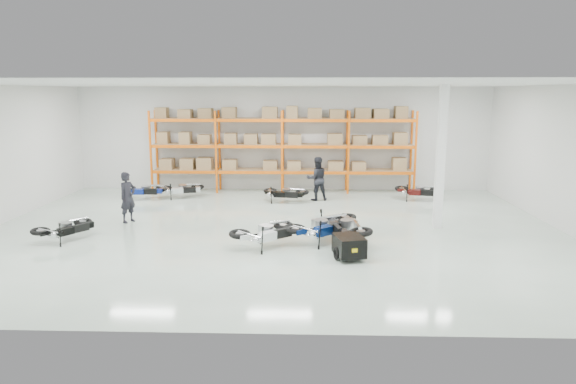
{
  "coord_description": "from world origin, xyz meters",
  "views": [
    {
      "loc": [
        0.96,
        -15.53,
        4.27
      ],
      "look_at": [
        0.43,
        0.69,
        1.1
      ],
      "focal_mm": 32.0,
      "sensor_mm": 36.0,
      "label": 1
    }
  ],
  "objects_px": {
    "person_back": "(317,179)",
    "person_left": "(128,197)",
    "moto_back_c": "(285,190)",
    "trailer": "(349,246)",
    "moto_blue_centre": "(321,223)",
    "moto_black_far_left": "(66,225)",
    "moto_touring_right": "(345,221)",
    "moto_silver_left": "(267,228)",
    "moto_back_a": "(144,187)",
    "moto_back_b": "(182,186)",
    "moto_back_d": "(419,188)"
  },
  "relations": [
    {
      "from": "moto_back_d",
      "to": "person_back",
      "type": "distance_m",
      "value": 4.1
    },
    {
      "from": "moto_back_a",
      "to": "person_left",
      "type": "distance_m",
      "value": 3.74
    },
    {
      "from": "moto_back_c",
      "to": "trailer",
      "type": "bearing_deg",
      "value": -153.07
    },
    {
      "from": "moto_blue_centre",
      "to": "person_left",
      "type": "distance_m",
      "value": 6.7
    },
    {
      "from": "person_back",
      "to": "moto_black_far_left",
      "type": "bearing_deg",
      "value": 24.81
    },
    {
      "from": "trailer",
      "to": "moto_back_c",
      "type": "height_order",
      "value": "moto_back_c"
    },
    {
      "from": "moto_back_b",
      "to": "trailer",
      "type": "bearing_deg",
      "value": -155.25
    },
    {
      "from": "moto_silver_left",
      "to": "moto_back_b",
      "type": "bearing_deg",
      "value": -8.54
    },
    {
      "from": "moto_touring_right",
      "to": "trailer",
      "type": "height_order",
      "value": "moto_touring_right"
    },
    {
      "from": "moto_touring_right",
      "to": "moto_back_a",
      "type": "relative_size",
      "value": 1.23
    },
    {
      "from": "moto_back_a",
      "to": "moto_back_d",
      "type": "relative_size",
      "value": 0.98
    },
    {
      "from": "moto_silver_left",
      "to": "moto_back_a",
      "type": "distance_m",
      "value": 8.35
    },
    {
      "from": "person_back",
      "to": "person_left",
      "type": "bearing_deg",
      "value": 16.47
    },
    {
      "from": "moto_black_far_left",
      "to": "moto_back_c",
      "type": "relative_size",
      "value": 1.01
    },
    {
      "from": "moto_silver_left",
      "to": "person_left",
      "type": "bearing_deg",
      "value": 21.67
    },
    {
      "from": "moto_touring_right",
      "to": "moto_back_d",
      "type": "height_order",
      "value": "moto_touring_right"
    },
    {
      "from": "moto_black_far_left",
      "to": "moto_back_c",
      "type": "height_order",
      "value": "moto_black_far_left"
    },
    {
      "from": "moto_back_a",
      "to": "moto_back_c",
      "type": "relative_size",
      "value": 1.03
    },
    {
      "from": "moto_blue_centre",
      "to": "moto_back_b",
      "type": "bearing_deg",
      "value": 1.41
    },
    {
      "from": "trailer",
      "to": "person_left",
      "type": "relative_size",
      "value": 0.89
    },
    {
      "from": "moto_silver_left",
      "to": "moto_back_a",
      "type": "relative_size",
      "value": 1.12
    },
    {
      "from": "moto_silver_left",
      "to": "person_back",
      "type": "height_order",
      "value": "person_back"
    },
    {
      "from": "moto_blue_centre",
      "to": "moto_back_a",
      "type": "relative_size",
      "value": 1.19
    },
    {
      "from": "trailer",
      "to": "person_left",
      "type": "bearing_deg",
      "value": 138.71
    },
    {
      "from": "moto_silver_left",
      "to": "moto_touring_right",
      "type": "relative_size",
      "value": 0.91
    },
    {
      "from": "trailer",
      "to": "moto_back_a",
      "type": "distance_m",
      "value": 10.58
    },
    {
      "from": "trailer",
      "to": "moto_back_c",
      "type": "relative_size",
      "value": 0.96
    },
    {
      "from": "moto_silver_left",
      "to": "moto_black_far_left",
      "type": "relative_size",
      "value": 1.13
    },
    {
      "from": "moto_back_b",
      "to": "moto_touring_right",
      "type": "bearing_deg",
      "value": -148.6
    },
    {
      "from": "person_left",
      "to": "person_back",
      "type": "relative_size",
      "value": 0.96
    },
    {
      "from": "trailer",
      "to": "moto_silver_left",
      "type": "bearing_deg",
      "value": 142.12
    },
    {
      "from": "person_left",
      "to": "moto_blue_centre",
      "type": "bearing_deg",
      "value": -78.5
    },
    {
      "from": "moto_touring_right",
      "to": "moto_back_d",
      "type": "bearing_deg",
      "value": 49.47
    },
    {
      "from": "trailer",
      "to": "person_back",
      "type": "distance_m",
      "value": 7.44
    },
    {
      "from": "moto_blue_centre",
      "to": "moto_back_c",
      "type": "bearing_deg",
      "value": -27.44
    },
    {
      "from": "person_left",
      "to": "moto_back_d",
      "type": "bearing_deg",
      "value": -39.78
    },
    {
      "from": "moto_back_c",
      "to": "person_left",
      "type": "bearing_deg",
      "value": 134.24
    },
    {
      "from": "moto_touring_right",
      "to": "person_back",
      "type": "xyz_separation_m",
      "value": [
        -0.67,
        5.79,
        0.27
      ]
    },
    {
      "from": "moto_blue_centre",
      "to": "person_back",
      "type": "bearing_deg",
      "value": -40.55
    },
    {
      "from": "trailer",
      "to": "person_left",
      "type": "distance_m",
      "value": 7.93
    },
    {
      "from": "trailer",
      "to": "moto_back_c",
      "type": "bearing_deg",
      "value": 91.74
    },
    {
      "from": "moto_blue_centre",
      "to": "moto_black_far_left",
      "type": "bearing_deg",
      "value": 50.34
    },
    {
      "from": "moto_touring_right",
      "to": "person_left",
      "type": "height_order",
      "value": "person_left"
    },
    {
      "from": "moto_blue_centre",
      "to": "moto_back_a",
      "type": "bearing_deg",
      "value": 9.68
    },
    {
      "from": "trailer",
      "to": "moto_back_a",
      "type": "xyz_separation_m",
      "value": [
        -7.64,
        7.32,
        0.14
      ]
    },
    {
      "from": "moto_blue_centre",
      "to": "moto_touring_right",
      "type": "xyz_separation_m",
      "value": [
        0.68,
        0.08,
        0.02
      ]
    },
    {
      "from": "person_left",
      "to": "moto_touring_right",
      "type": "bearing_deg",
      "value": -76.19
    },
    {
      "from": "moto_blue_centre",
      "to": "moto_black_far_left",
      "type": "height_order",
      "value": "moto_blue_centre"
    },
    {
      "from": "moto_silver_left",
      "to": "person_left",
      "type": "relative_size",
      "value": 1.07
    },
    {
      "from": "trailer",
      "to": "moto_back_d",
      "type": "xyz_separation_m",
      "value": [
        3.41,
        7.47,
        0.15
      ]
    }
  ]
}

